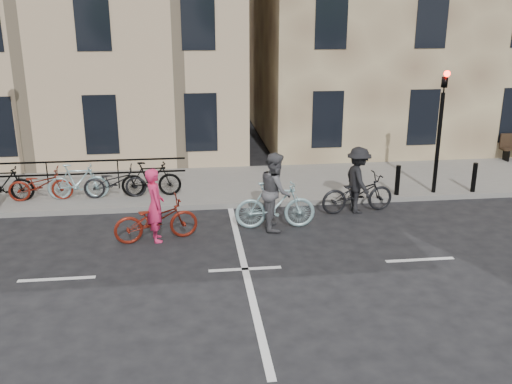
{
  "coord_description": "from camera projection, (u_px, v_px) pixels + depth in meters",
  "views": [
    {
      "loc": [
        -1.15,
        -11.31,
        5.43
      ],
      "look_at": [
        0.5,
        2.07,
        1.1
      ],
      "focal_mm": 40.0,
      "sensor_mm": 36.0,
      "label": 1
    }
  ],
  "objects": [
    {
      "name": "cyclist_pink",
      "position": [
        156.0,
        216.0,
        13.88
      ],
      "size": [
        2.16,
        1.13,
        1.83
      ],
      "rotation": [
        0.0,
        0.0,
        1.79
      ],
      "color": "maroon",
      "rests_on": "ground"
    },
    {
      "name": "traffic_light",
      "position": [
        441.0,
        117.0,
        16.56
      ],
      "size": [
        0.18,
        0.3,
        3.9
      ],
      "color": "black",
      "rests_on": "sidewalk"
    },
    {
      "name": "sidewalk",
      "position": [
        97.0,
        190.0,
        17.67
      ],
      "size": [
        46.0,
        4.0,
        0.15
      ],
      "primitive_type": "cube",
      "color": "slate",
      "rests_on": "ground"
    },
    {
      "name": "bollard_west",
      "position": [
        474.0,
        177.0,
        17.18
      ],
      "size": [
        0.14,
        0.14,
        0.9
      ],
      "primitive_type": "cylinder",
      "color": "black",
      "rests_on": "sidewalk"
    },
    {
      "name": "cyclist_grey",
      "position": [
        275.0,
        198.0,
        14.62
      ],
      "size": [
        2.1,
        1.01,
        2.01
      ],
      "rotation": [
        0.0,
        0.0,
        1.53
      ],
      "color": "#96BFC4",
      "rests_on": "ground"
    },
    {
      "name": "ground",
      "position": [
        245.0,
        269.0,
        12.49
      ],
      "size": [
        120.0,
        120.0,
        0.0
      ],
      "primitive_type": "plane",
      "color": "black",
      "rests_on": "ground"
    },
    {
      "name": "parked_bikes",
      "position": [
        58.0,
        183.0,
        16.48
      ],
      "size": [
        7.25,
        1.23,
        1.05
      ],
      "color": "black",
      "rests_on": "sidewalk"
    },
    {
      "name": "cyclist_dark",
      "position": [
        358.0,
        187.0,
        15.81
      ],
      "size": [
        2.16,
        1.28,
        1.86
      ],
      "rotation": [
        0.0,
        0.0,
        1.7
      ],
      "color": "black",
      "rests_on": "ground"
    },
    {
      "name": "bollard_east",
      "position": [
        398.0,
        180.0,
        16.9
      ],
      "size": [
        0.14,
        0.14,
        0.9
      ],
      "primitive_type": "cylinder",
      "color": "black",
      "rests_on": "sidewalk"
    }
  ]
}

